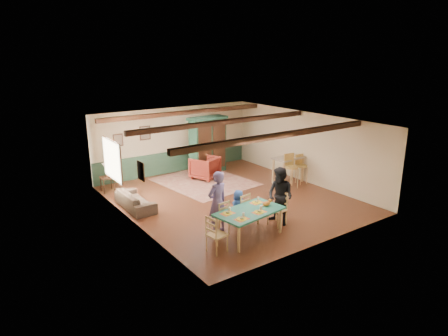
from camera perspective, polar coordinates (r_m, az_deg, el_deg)
floor at (r=13.71m, az=1.05°, el=-4.45°), size 8.00×8.00×0.00m
wall_back at (r=16.60m, az=-7.08°, el=3.98°), size 7.00×0.02×2.70m
wall_left at (r=11.67m, az=-12.97°, el=-1.62°), size 0.02×8.00×2.70m
wall_right at (r=15.55m, az=11.59°, el=2.93°), size 0.02×8.00×2.70m
ceiling at (r=13.00m, az=1.11°, el=6.75°), size 7.00×8.00×0.02m
wainscot_back at (r=16.80m, az=-6.94°, el=0.97°), size 6.95×0.03×0.90m
ceiling_beam_front at (r=11.27m, az=8.02°, el=4.64°), size 6.95×0.16×0.16m
ceiling_beam_mid at (r=13.34m, az=0.09°, el=6.60°), size 6.95×0.16×0.16m
ceiling_beam_back at (r=15.51m, az=-5.48°, el=7.90°), size 6.95×0.16×0.16m
window_left at (r=13.16m, az=-15.73°, el=1.12°), size 0.06×1.60×1.30m
picture_left_wall at (r=11.03m, az=-11.77°, el=-0.41°), size 0.04×0.42×0.52m
picture_back_a at (r=15.93m, az=-11.22°, el=4.92°), size 0.45×0.04×0.55m
picture_back_b at (r=15.57m, az=-14.89°, el=3.86°), size 0.38×0.04×0.48m
dining_table at (r=10.88m, az=3.64°, el=-7.98°), size 1.99×1.29×0.77m
dining_chair_far_left at (r=11.06m, az=-0.66°, el=-6.97°), size 0.50×0.51×0.98m
dining_chair_far_right at (r=11.59m, az=2.35°, el=-5.86°), size 0.50×0.51×0.98m
dining_chair_end_left at (r=10.08m, az=-1.02°, el=-9.37°), size 0.51×0.50×0.98m
dining_chair_end_right at (r=11.67m, az=7.64°, el=-5.82°), size 0.51×0.50×0.98m
person_man at (r=10.96m, az=-0.96°, el=-4.93°), size 0.70×0.52×1.78m
person_woman at (r=11.62m, az=8.03°, el=-4.04°), size 0.76×0.91×1.70m
person_child at (r=11.63m, az=2.06°, el=-5.62°), size 0.55×0.40×1.04m
cat at (r=11.03m, az=6.09°, el=-5.01°), size 0.39×0.20×0.19m
place_setting_near_left at (r=10.17m, az=2.55°, el=-7.06°), size 0.45×0.37×0.11m
place_setting_near_center at (r=10.62m, az=5.08°, el=-6.06°), size 0.45×0.37×0.11m
place_setting_far_left at (r=10.50m, az=0.52°, el=-6.26°), size 0.45×0.37×0.11m
place_setting_far_right at (r=11.26m, az=4.69°, el=-4.72°), size 0.45×0.37×0.11m
area_rug at (r=15.50m, az=-2.77°, el=-1.96°), size 3.33×3.81×0.01m
armoire at (r=16.45m, az=-2.34°, el=3.31°), size 1.69×0.78×2.33m
armchair at (r=15.80m, az=-2.76°, el=0.06°), size 1.28×1.29×0.89m
sofa at (r=13.17m, az=-12.57°, el=-4.50°), size 0.73×1.85×0.54m
end_table at (r=14.94m, az=-16.28°, el=-2.24°), size 0.46×0.46×0.55m
table_lamp at (r=14.78m, az=-16.45°, el=-0.30°), size 0.29×0.29×0.50m
counter_table at (r=15.46m, az=9.14°, el=-0.27°), size 1.24×0.76×1.01m
bar_stool_left at (r=14.85m, az=9.65°, el=-0.46°), size 0.51×0.55×1.27m
bar_stool_right at (r=15.44m, az=11.04°, el=-0.19°), size 0.44×0.47×1.11m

